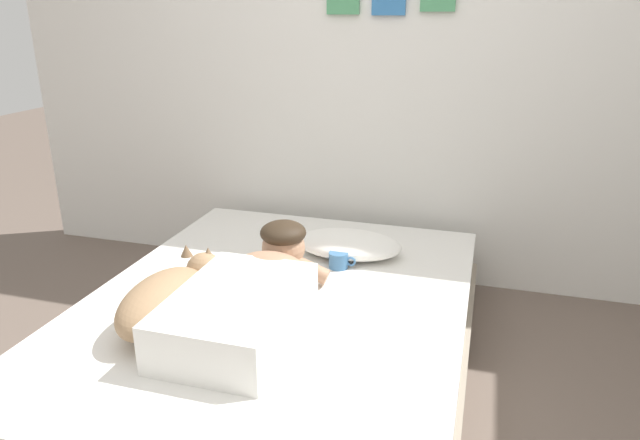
% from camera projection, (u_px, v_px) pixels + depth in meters
% --- Properties ---
extents(back_wall, '(4.49, 0.12, 2.50)m').
position_uv_depth(back_wall, '(389.00, 56.00, 3.07)').
color(back_wall, silver).
rests_on(back_wall, ground).
extents(bed, '(1.58, 2.05, 0.36)m').
position_uv_depth(bed, '(277.00, 337.00, 2.44)').
color(bed, gray).
rests_on(bed, ground).
extents(pillow, '(0.52, 0.32, 0.11)m').
position_uv_depth(pillow, '(348.00, 244.00, 2.80)').
color(pillow, white).
rests_on(pillow, bed).
extents(person_lying, '(0.43, 0.92, 0.27)m').
position_uv_depth(person_lying, '(252.00, 293.00, 2.20)').
color(person_lying, white).
rests_on(person_lying, bed).
extents(dog, '(0.26, 0.57, 0.21)m').
position_uv_depth(dog, '(169.00, 298.00, 2.17)').
color(dog, '#9E7A56').
rests_on(dog, bed).
extents(coffee_cup, '(0.12, 0.09, 0.07)m').
position_uv_depth(coffee_cup, '(339.00, 260.00, 2.66)').
color(coffee_cup, teal).
rests_on(coffee_cup, bed).
extents(cell_phone, '(0.07, 0.14, 0.01)m').
position_uv_depth(cell_phone, '(200.00, 331.00, 2.14)').
color(cell_phone, black).
rests_on(cell_phone, bed).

